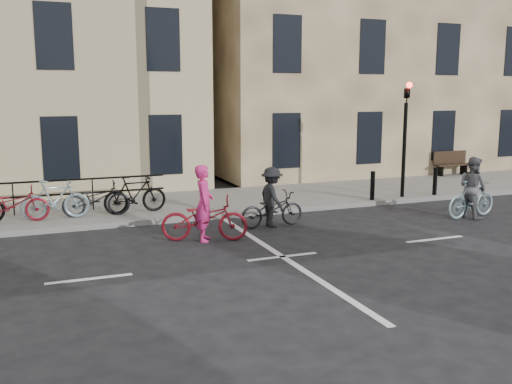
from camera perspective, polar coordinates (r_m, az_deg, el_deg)
name	(u,v)px	position (r m, az deg, el deg)	size (l,w,h in m)	color
ground	(282,257)	(12.30, 2.66, -6.50)	(120.00, 120.00, 0.00)	black
sidewalk	(68,213)	(17.10, -18.29, -2.04)	(46.00, 4.00, 0.15)	slate
building_east	(345,34)	(27.62, 8.93, 15.38)	(14.00, 10.00, 12.00)	#877051
traffic_light	(405,125)	(18.74, 14.71, 6.49)	(0.18, 0.30, 3.90)	black
bollard_east	(372,186)	(18.18, 11.57, 0.63)	(0.14, 0.14, 0.90)	black
bollard_west	(435,181)	(19.59, 17.46, 1.03)	(0.14, 0.14, 0.90)	black
bench	(451,162)	(24.52, 18.92, 2.84)	(1.60, 0.41, 0.97)	black
parked_bikes	(32,202)	(16.03, -21.45, -0.93)	(7.25, 1.23, 1.05)	black
cyclist_pink	(204,215)	(13.51, -5.19, -2.28)	(2.16, 1.36, 1.81)	maroon
cyclist_grey	(472,193)	(17.04, 20.80, -0.11)	(1.83, 0.91, 1.72)	#7B97A1
cyclist_dark	(272,203)	(14.86, 1.60, -1.15)	(1.80, 1.05, 1.57)	black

